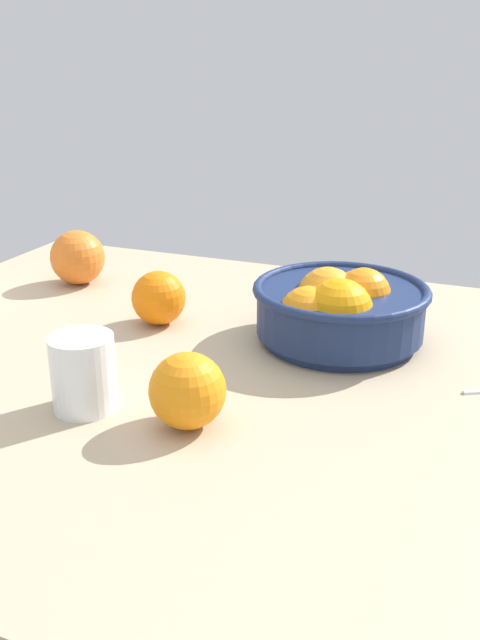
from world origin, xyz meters
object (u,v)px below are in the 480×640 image
(fruit_bowl, at_px, (338,308))
(loose_orange_2, at_px, (189,391))
(loose_orange_0, at_px, (159,298))
(loose_orange_1, at_px, (78,258))
(juice_glass, at_px, (84,377))

(fruit_bowl, bearing_deg, loose_orange_2, -107.31)
(fruit_bowl, distance_m, loose_orange_2, 0.28)
(fruit_bowl, relative_size, loose_orange_2, 2.90)
(loose_orange_0, xyz_separation_m, loose_orange_1, (-0.21, 0.11, 0.01))
(loose_orange_2, bearing_deg, loose_orange_0, 123.91)
(fruit_bowl, bearing_deg, juice_glass, -126.45)
(fruit_bowl, xyz_separation_m, loose_orange_2, (-0.08, -0.27, -0.01))
(loose_orange_0, distance_m, loose_orange_2, 0.29)
(fruit_bowl, height_order, loose_orange_1, fruit_bowl)
(loose_orange_0, bearing_deg, juice_glass, -80.17)
(loose_orange_1, height_order, loose_orange_2, loose_orange_1)
(fruit_bowl, relative_size, juice_glass, 2.77)
(juice_glass, xyz_separation_m, loose_orange_2, (0.12, 0.01, 0.00))
(fruit_bowl, relative_size, loose_orange_1, 2.60)
(juice_glass, xyz_separation_m, loose_orange_1, (-0.25, 0.36, 0.01))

